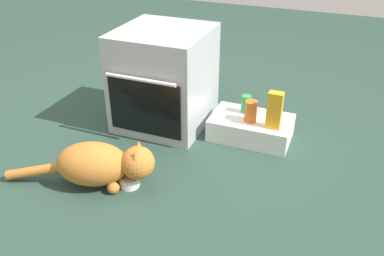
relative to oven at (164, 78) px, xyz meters
name	(u,v)px	position (x,y,z in m)	size (l,w,h in m)	color
ground	(142,149)	(0.02, -0.39, -0.33)	(8.00, 8.00, 0.00)	#284238
oven	(164,78)	(0.00, 0.00, 0.00)	(0.58, 0.64, 0.67)	#B7BABF
pantry_cabinet	(251,128)	(0.62, 0.01, -0.26)	(0.52, 0.33, 0.15)	white
food_bowl	(129,181)	(0.12, -0.75, -0.30)	(0.12, 0.12, 0.08)	white
cat	(101,164)	(-0.02, -0.80, -0.19)	(0.82, 0.36, 0.27)	#C6752D
soda_can	(246,104)	(0.56, 0.07, -0.13)	(0.07, 0.07, 0.12)	green
juice_carton	(274,110)	(0.77, -0.06, -0.07)	(0.09, 0.06, 0.24)	orange
sauce_jar	(251,111)	(0.62, -0.03, -0.12)	(0.08, 0.08, 0.14)	#D16023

